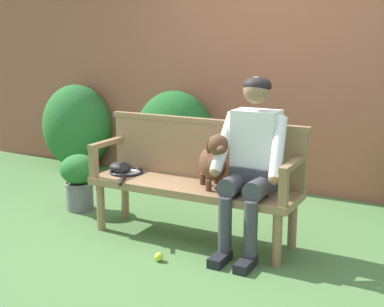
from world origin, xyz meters
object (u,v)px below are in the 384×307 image
(tennis_ball, at_px, (159,257))
(tennis_racket, at_px, (126,173))
(garden_bench, at_px, (192,191))
(person_seated, at_px, (252,158))
(baseball_glove, at_px, (120,167))
(dog_on_bench, at_px, (214,161))
(potted_plant, at_px, (79,178))

(tennis_ball, bearing_deg, tennis_racket, 140.71)
(garden_bench, bearing_deg, person_seated, -1.10)
(baseball_glove, bearing_deg, garden_bench, 12.39)
(baseball_glove, bearing_deg, dog_on_bench, 11.35)
(person_seated, xyz_separation_m, tennis_racket, (-1.16, 0.03, -0.26))
(tennis_racket, xyz_separation_m, baseball_glove, (-0.07, 0.02, 0.04))
(dog_on_bench, height_order, tennis_racket, dog_on_bench)
(tennis_racket, height_order, baseball_glove, baseball_glove)
(person_seated, bearing_deg, tennis_racket, 178.67)
(tennis_racket, height_order, potted_plant, potted_plant)
(tennis_racket, relative_size, potted_plant, 1.06)
(person_seated, xyz_separation_m, dog_on_bench, (-0.30, -0.02, -0.05))
(tennis_racket, bearing_deg, baseball_glove, 165.61)
(garden_bench, distance_m, potted_plant, 1.30)
(dog_on_bench, height_order, tennis_ball, dog_on_bench)
(garden_bench, height_order, dog_on_bench, dog_on_bench)
(tennis_ball, bearing_deg, potted_plant, 152.56)
(garden_bench, bearing_deg, baseball_glove, 177.21)
(tennis_ball, relative_size, potted_plant, 0.12)
(garden_bench, relative_size, tennis_ball, 26.14)
(garden_bench, relative_size, person_seated, 1.30)
(dog_on_bench, bearing_deg, garden_bench, 172.55)
(baseball_glove, xyz_separation_m, potted_plant, (-0.57, 0.12, -0.20))
(garden_bench, xyz_separation_m, dog_on_bench, (0.21, -0.03, 0.28))
(tennis_ball, xyz_separation_m, potted_plant, (-1.28, 0.67, 0.27))
(tennis_ball, distance_m, potted_plant, 1.47)
(person_seated, bearing_deg, garden_bench, 178.90)
(garden_bench, bearing_deg, potted_plant, 173.11)
(baseball_glove, bearing_deg, person_seated, 13.09)
(dog_on_bench, distance_m, baseball_glove, 0.95)
(person_seated, distance_m, baseball_glove, 1.25)
(tennis_racket, xyz_separation_m, tennis_ball, (0.64, -0.53, -0.44))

